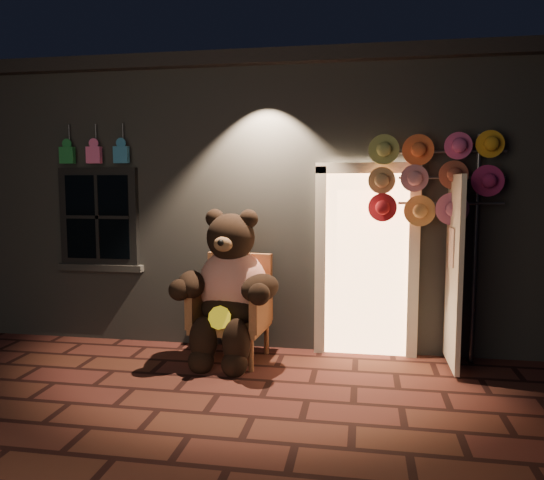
# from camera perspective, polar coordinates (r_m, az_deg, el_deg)

# --- Properties ---
(ground) EXTENTS (60.00, 60.00, 0.00)m
(ground) POSITION_cam_1_polar(r_m,az_deg,el_deg) (5.16, -5.84, -16.18)
(ground) COLOR #4D211D
(ground) RESTS_ON ground
(shop_building) EXTENTS (7.30, 5.95, 3.51)m
(shop_building) POSITION_cam_1_polar(r_m,az_deg,el_deg) (8.69, 1.15, 4.58)
(shop_building) COLOR slate
(shop_building) RESTS_ON ground
(wicker_armchair) EXTENTS (0.86, 0.78, 1.16)m
(wicker_armchair) POSITION_cam_1_polar(r_m,az_deg,el_deg) (6.01, -4.15, -7.18)
(wicker_armchair) COLOR #AB6B42
(wicker_armchair) RESTS_ON ground
(teddy_bear) EXTENTS (1.24, 1.00, 1.71)m
(teddy_bear) POSITION_cam_1_polar(r_m,az_deg,el_deg) (5.82, -4.60, -5.18)
(teddy_bear) COLOR red
(teddy_bear) RESTS_ON ground
(hat_rack) EXTENTS (1.44, 0.22, 2.50)m
(hat_rack) POSITION_cam_1_polar(r_m,az_deg,el_deg) (5.93, 16.85, 6.45)
(hat_rack) COLOR #59595E
(hat_rack) RESTS_ON ground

